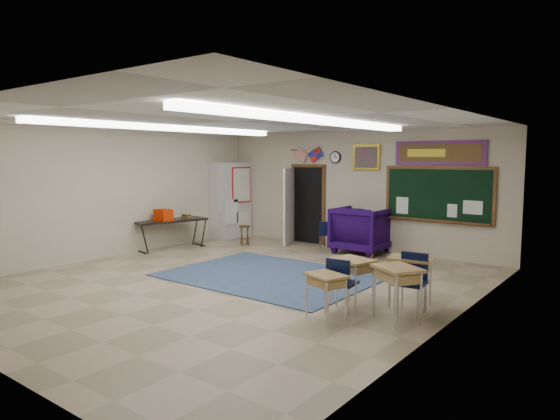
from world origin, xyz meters
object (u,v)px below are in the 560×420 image
Objects in this scene: wingback_armchair at (362,230)px; folding_table at (171,233)px; student_desk_front_left at (352,280)px; student_desk_front_right at (410,279)px; wooden_stool at (245,235)px.

folding_table is at bearing 31.01° from wingback_armchair.
student_desk_front_left is 0.97× the size of student_desk_front_right.
wingback_armchair is at bearing 45.27° from folding_table.
wingback_armchair is at bearing 18.20° from wooden_stool.
student_desk_front_left is at bearing -0.47° from folding_table.
wingback_armchair reaches higher than wooden_stool.
wooden_stool is at bearing 144.31° from student_desk_front_right.
wingback_armchair is 1.64× the size of student_desk_front_left.
student_desk_front_right is at bearing 127.30° from wingback_armchair.
student_desk_front_left is at bearing -31.74° from wooden_stool.
student_desk_front_right reaches higher than wooden_stool.
wooden_stool is (1.14, 1.56, -0.14)m from folding_table.
wingback_armchair is 0.65× the size of folding_table.
folding_table is (-4.12, -2.54, -0.16)m from wingback_armchair.
folding_table is at bearing 160.09° from student_desk_front_right.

